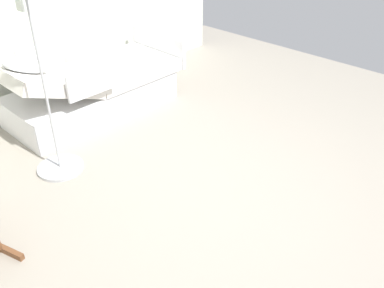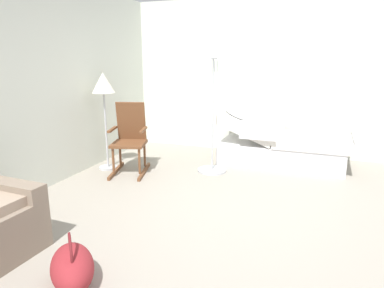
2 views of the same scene
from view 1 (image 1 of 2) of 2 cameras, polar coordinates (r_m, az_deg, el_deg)
The scene contains 3 objects.
ground_plane at distance 3.77m, azimuth 6.09°, elevation -7.40°, with size 7.26×7.26×0.00m, color gray.
hospital_bed at distance 5.14m, azimuth -13.33°, elevation 7.29°, with size 1.05×2.12×0.94m.
iv_pole at distance 4.18m, azimuth -17.80°, elevation -0.37°, with size 0.44×0.44×1.69m.
Camera 1 is at (-1.68, 2.37, 2.40)m, focal length 39.69 mm.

